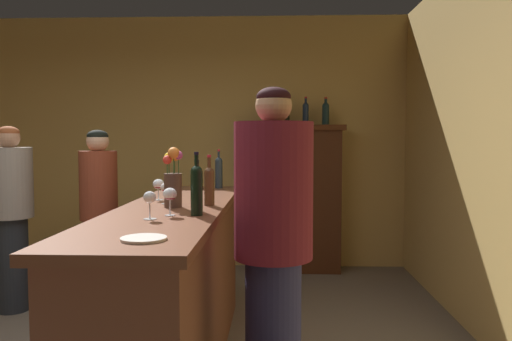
{
  "coord_description": "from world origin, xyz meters",
  "views": [
    {
      "loc": [
        1.22,
        -2.72,
        1.46
      ],
      "look_at": [
        1.1,
        0.25,
        1.27
      ],
      "focal_mm": 35.46,
      "sensor_mm": 36.0,
      "label": 1
    }
  ],
  "objects_px": {
    "display_bottle_left": "(268,113)",
    "display_bottle_center": "(306,112)",
    "wine_bottle_malbec": "(197,189)",
    "flower_arrangement": "(173,178)",
    "bar_counter": "(174,289)",
    "wine_bottle_rose": "(219,171)",
    "wine_glass_front": "(170,195)",
    "display_bottle_midleft": "(287,112)",
    "display_cabinet": "(296,195)",
    "wine_bottle_syrah": "(197,188)",
    "patron_in_navy": "(99,209)",
    "wine_glass_spare": "(158,185)",
    "patron_by_cabinet": "(10,211)",
    "display_bottle_midright": "(326,112)",
    "wine_glass_mid": "(166,188)",
    "wine_glass_rear": "(150,199)",
    "bartender": "(273,244)",
    "cheese_plate": "(144,239)",
    "wine_bottle_pinot": "(209,184)"
  },
  "relations": [
    {
      "from": "wine_bottle_malbec",
      "to": "cheese_plate",
      "type": "relative_size",
      "value": 1.56
    },
    {
      "from": "display_bottle_midright",
      "to": "bartender",
      "type": "distance_m",
      "value": 3.2
    },
    {
      "from": "display_cabinet",
      "to": "wine_bottle_malbec",
      "type": "xyz_separation_m",
      "value": [
        -0.67,
        -2.72,
        0.34
      ]
    },
    {
      "from": "wine_glass_mid",
      "to": "patron_in_navy",
      "type": "height_order",
      "value": "patron_in_navy"
    },
    {
      "from": "wine_bottle_malbec",
      "to": "flower_arrangement",
      "type": "xyz_separation_m",
      "value": [
        -0.17,
        0.18,
        0.05
      ]
    },
    {
      "from": "wine_bottle_pinot",
      "to": "wine_bottle_malbec",
      "type": "height_order",
      "value": "wine_bottle_pinot"
    },
    {
      "from": "display_cabinet",
      "to": "display_bottle_left",
      "type": "distance_m",
      "value": 0.95
    },
    {
      "from": "wine_bottle_malbec",
      "to": "wine_glass_rear",
      "type": "height_order",
      "value": "wine_bottle_malbec"
    },
    {
      "from": "wine_glass_mid",
      "to": "display_bottle_left",
      "type": "bearing_deg",
      "value": 75.69
    },
    {
      "from": "bartender",
      "to": "wine_bottle_malbec",
      "type": "bearing_deg",
      "value": -44.76
    },
    {
      "from": "wine_glass_front",
      "to": "patron_in_navy",
      "type": "height_order",
      "value": "patron_in_navy"
    },
    {
      "from": "wine_bottle_malbec",
      "to": "display_bottle_center",
      "type": "bearing_deg",
      "value": 74.18
    },
    {
      "from": "display_bottle_midright",
      "to": "display_cabinet",
      "type": "bearing_deg",
      "value": 180.0
    },
    {
      "from": "wine_bottle_rose",
      "to": "display_bottle_left",
      "type": "bearing_deg",
      "value": 73.86
    },
    {
      "from": "cheese_plate",
      "to": "wine_bottle_malbec",
      "type": "bearing_deg",
      "value": 83.64
    },
    {
      "from": "patron_in_navy",
      "to": "wine_bottle_malbec",
      "type": "bearing_deg",
      "value": 7.16
    },
    {
      "from": "display_bottle_left",
      "to": "display_bottle_center",
      "type": "relative_size",
      "value": 0.94
    },
    {
      "from": "bar_counter",
      "to": "wine_bottle_syrah",
      "type": "height_order",
      "value": "wine_bottle_syrah"
    },
    {
      "from": "display_bottle_center",
      "to": "patron_in_navy",
      "type": "relative_size",
      "value": 0.2
    },
    {
      "from": "wine_bottle_syrah",
      "to": "wine_glass_spare",
      "type": "bearing_deg",
      "value": 118.65
    },
    {
      "from": "wine_bottle_syrah",
      "to": "flower_arrangement",
      "type": "bearing_deg",
      "value": 121.25
    },
    {
      "from": "cheese_plate",
      "to": "bartender",
      "type": "distance_m",
      "value": 0.73
    },
    {
      "from": "patron_in_navy",
      "to": "bartender",
      "type": "distance_m",
      "value": 2.35
    },
    {
      "from": "display_cabinet",
      "to": "display_bottle_midleft",
      "type": "relative_size",
      "value": 4.97
    },
    {
      "from": "bar_counter",
      "to": "wine_bottle_rose",
      "type": "relative_size",
      "value": 8.07
    },
    {
      "from": "wine_glass_rear",
      "to": "display_bottle_center",
      "type": "relative_size",
      "value": 0.47
    },
    {
      "from": "patron_in_navy",
      "to": "patron_by_cabinet",
      "type": "bearing_deg",
      "value": -107.78
    },
    {
      "from": "wine_bottle_rose",
      "to": "display_bottle_midright",
      "type": "relative_size",
      "value": 1.08
    },
    {
      "from": "patron_in_navy",
      "to": "patron_by_cabinet",
      "type": "xyz_separation_m",
      "value": [
        -0.71,
        -0.15,
        0.0
      ]
    },
    {
      "from": "wine_bottle_malbec",
      "to": "patron_in_navy",
      "type": "distance_m",
      "value": 1.85
    },
    {
      "from": "display_bottle_midleft",
      "to": "display_bottle_center",
      "type": "distance_m",
      "value": 0.21
    },
    {
      "from": "bar_counter",
      "to": "wine_bottle_malbec",
      "type": "distance_m",
      "value": 0.71
    },
    {
      "from": "display_bottle_center",
      "to": "display_bottle_midright",
      "type": "height_order",
      "value": "display_bottle_center"
    },
    {
      "from": "display_bottle_midright",
      "to": "bartender",
      "type": "relative_size",
      "value": 0.18
    },
    {
      "from": "wine_bottle_rose",
      "to": "wine_glass_rear",
      "type": "bearing_deg",
      "value": -95.8
    },
    {
      "from": "flower_arrangement",
      "to": "patron_in_navy",
      "type": "xyz_separation_m",
      "value": [
        -0.91,
        1.28,
        -0.38
      ]
    },
    {
      "from": "wine_glass_mid",
      "to": "wine_glass_rear",
      "type": "distance_m",
      "value": 0.62
    },
    {
      "from": "wine_glass_spare",
      "to": "bar_counter",
      "type": "bearing_deg",
      "value": -62.1
    },
    {
      "from": "wine_bottle_syrah",
      "to": "display_bottle_center",
      "type": "relative_size",
      "value": 1.12
    },
    {
      "from": "bar_counter",
      "to": "cheese_plate",
      "type": "height_order",
      "value": "cheese_plate"
    },
    {
      "from": "display_cabinet",
      "to": "wine_bottle_rose",
      "type": "bearing_deg",
      "value": -117.33
    },
    {
      "from": "display_bottle_left",
      "to": "display_bottle_center",
      "type": "distance_m",
      "value": 0.41
    },
    {
      "from": "bar_counter",
      "to": "wine_glass_spare",
      "type": "height_order",
      "value": "wine_glass_spare"
    },
    {
      "from": "wine_bottle_pinot",
      "to": "patron_by_cabinet",
      "type": "bearing_deg",
      "value": 150.24
    },
    {
      "from": "wine_glass_front",
      "to": "display_bottle_midleft",
      "type": "relative_size",
      "value": 0.47
    },
    {
      "from": "wine_glass_rear",
      "to": "wine_glass_spare",
      "type": "bearing_deg",
      "value": 100.13
    },
    {
      "from": "display_bottle_midright",
      "to": "wine_glass_spare",
      "type": "bearing_deg",
      "value": -121.31
    },
    {
      "from": "wine_glass_rear",
      "to": "bartender",
      "type": "xyz_separation_m",
      "value": [
        0.63,
        -0.04,
        -0.22
      ]
    },
    {
      "from": "flower_arrangement",
      "to": "cheese_plate",
      "type": "bearing_deg",
      "value": -85.29
    },
    {
      "from": "wine_glass_spare",
      "to": "display_bottle_left",
      "type": "distance_m",
      "value": 2.37
    }
  ]
}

